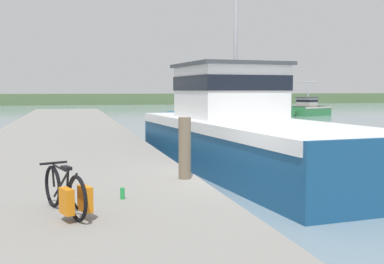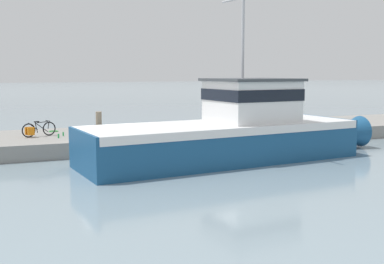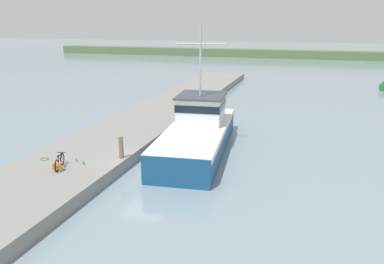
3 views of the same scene
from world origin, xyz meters
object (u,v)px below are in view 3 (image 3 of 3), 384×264
object	(u,v)px
water_bottle_on_curb	(84,163)
water_bottle_by_bike	(76,160)
fishing_boat_main	(199,130)
mooring_post	(121,147)
bicycle_touring	(59,163)

from	to	relation	value
water_bottle_on_curb	water_bottle_by_bike	size ratio (longest dim) A/B	1.01
water_bottle_on_curb	water_bottle_by_bike	distance (m)	0.74
fishing_boat_main	water_bottle_by_bike	bearing A→B (deg)	-134.70
fishing_boat_main	mooring_post	size ratio (longest dim) A/B	11.12
fishing_boat_main	mooring_post	distance (m)	6.16
bicycle_touring	water_bottle_on_curb	distance (m)	1.33
mooring_post	water_bottle_by_bike	distance (m)	2.60
mooring_post	water_bottle_on_curb	world-z (taller)	mooring_post
fishing_boat_main	water_bottle_on_curb	bearing A→B (deg)	-129.77
fishing_boat_main	bicycle_touring	world-z (taller)	fishing_boat_main
water_bottle_on_curb	water_bottle_by_bike	bearing A→B (deg)	155.32
fishing_boat_main	bicycle_touring	xyz separation A→B (m)	(-5.56, -7.85, -0.21)
water_bottle_on_curb	water_bottle_by_bike	world-z (taller)	water_bottle_on_curb
fishing_boat_main	water_bottle_on_curb	world-z (taller)	fishing_boat_main
bicycle_touring	water_bottle_on_curb	bearing A→B (deg)	25.19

